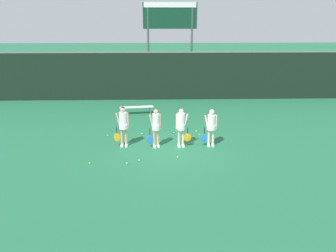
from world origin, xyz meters
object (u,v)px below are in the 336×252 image
object	(u,v)px
tennis_ball_7	(142,134)
tennis_ball_9	(200,134)
player_3	(211,125)
tennis_ball_11	(137,137)
scoreboard	(170,24)
player_2	(181,125)
tennis_ball_4	(178,157)
tennis_ball_8	(90,163)
tennis_ball_0	(127,163)
tennis_ball_2	(108,135)
player_1	(156,125)
tennis_ball_6	(139,160)
tennis_ball_5	(189,144)
tennis_ball_3	(196,131)
player_0	(123,123)
bench_courtside	(137,108)
tennis_ball_10	(220,136)
tennis_ball_1	(174,133)

from	to	relation	value
tennis_ball_7	tennis_ball_9	xyz separation A→B (m)	(2.71, -0.18, -0.00)
player_3	tennis_ball_11	size ratio (longest dim) A/B	22.93
scoreboard	player_2	size ratio (longest dim) A/B	3.72
tennis_ball_4	tennis_ball_8	xyz separation A→B (m)	(-3.32, -0.46, -0.00)
tennis_ball_0	tennis_ball_2	xyz separation A→B (m)	(-1.17, 3.18, -0.00)
player_1	tennis_ball_6	bearing A→B (deg)	-121.56
scoreboard	player_3	distance (m)	10.58
tennis_ball_4	tennis_ball_5	xyz separation A→B (m)	(0.58, 1.44, -0.00)
tennis_ball_3	tennis_ball_0	bearing A→B (deg)	-129.33
tennis_ball_8	tennis_ball_11	bearing A→B (deg)	59.96
tennis_ball_5	tennis_ball_7	world-z (taller)	tennis_ball_7
tennis_ball_5	tennis_ball_6	distance (m)	2.67
scoreboard	player_0	bearing A→B (deg)	-103.45
tennis_ball_4	tennis_ball_6	size ratio (longest dim) A/B	1.07
player_1	bench_courtside	bearing A→B (deg)	93.70
tennis_ball_8	tennis_ball_2	bearing A→B (deg)	85.77
player_2	tennis_ball_2	world-z (taller)	player_2
bench_courtside	tennis_ball_11	bearing A→B (deg)	-93.88
player_2	tennis_ball_9	bearing A→B (deg)	52.19
player_2	tennis_ball_0	bearing A→B (deg)	-144.92
tennis_ball_0	tennis_ball_7	bearing A→B (deg)	83.02
bench_courtside	player_1	distance (m)	5.38
tennis_ball_10	tennis_ball_3	bearing A→B (deg)	142.35
player_1	tennis_ball_9	world-z (taller)	player_1
tennis_ball_6	player_0	bearing A→B (deg)	114.40
player_1	tennis_ball_11	xyz separation A→B (m)	(-0.85, 1.13, -0.93)
player_3	tennis_ball_8	world-z (taller)	player_3
player_2	tennis_ball_9	xyz separation A→B (m)	(0.97, 1.45, -0.96)
tennis_ball_0	tennis_ball_10	size ratio (longest dim) A/B	1.02
player_3	tennis_ball_4	distance (m)	2.16
tennis_ball_1	scoreboard	bearing A→B (deg)	89.29
tennis_ball_0	tennis_ball_4	size ratio (longest dim) A/B	1.03
player_0	player_2	distance (m)	2.44
player_3	tennis_ball_6	bearing A→B (deg)	-148.87
scoreboard	tennis_ball_8	xyz separation A→B (m)	(-3.42, -11.45, -4.87)
tennis_ball_11	tennis_ball_8	bearing A→B (deg)	-120.04
scoreboard	bench_courtside	bearing A→B (deg)	-114.53
scoreboard	tennis_ball_3	world-z (taller)	scoreboard
scoreboard	tennis_ball_10	size ratio (longest dim) A/B	88.98
tennis_ball_1	tennis_ball_11	size ratio (longest dim) A/B	1.00
tennis_ball_1	player_0	bearing A→B (deg)	-144.29
player_2	tennis_ball_5	size ratio (longest dim) A/B	25.84
player_3	tennis_ball_7	bearing A→B (deg)	156.20
tennis_ball_0	tennis_ball_1	world-z (taller)	tennis_ball_0
player_3	tennis_ball_10	size ratio (longest dim) A/B	22.92
player_0	player_3	world-z (taller)	player_0
tennis_ball_2	tennis_ball_7	xyz separation A→B (m)	(1.58, 0.19, -0.00)
scoreboard	bench_courtside	world-z (taller)	scoreboard
tennis_ball_11	scoreboard	bearing A→B (deg)	78.27
tennis_ball_8	tennis_ball_10	bearing A→B (deg)	27.59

